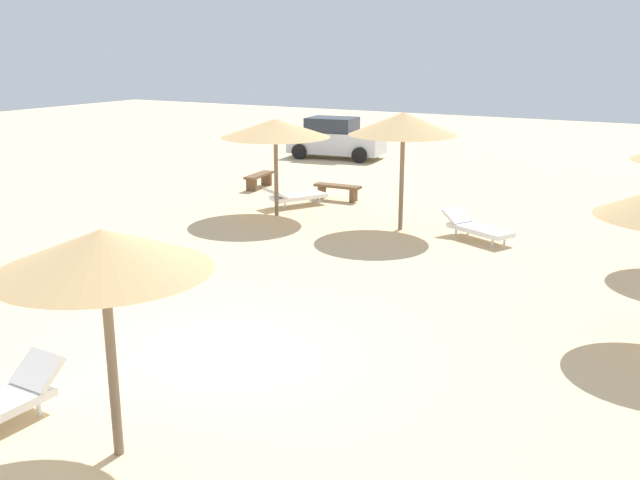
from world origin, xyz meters
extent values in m
plane|color=beige|center=(0.00, 0.00, 0.00)|extent=(80.00, 80.00, 0.00)
cylinder|color=#75604C|center=(0.53, -2.77, 1.19)|extent=(0.12, 0.12, 2.38)
cone|color=tan|center=(0.53, -2.77, 2.52)|extent=(2.45, 2.45, 0.48)
cylinder|color=#75604C|center=(-4.57, 8.53, 1.17)|extent=(0.12, 0.12, 2.33)
cone|color=tan|center=(-4.57, 8.53, 2.48)|extent=(3.05, 3.05, 0.50)
cylinder|color=#75604C|center=(-0.88, 8.82, 1.29)|extent=(0.12, 0.12, 2.59)
cone|color=tan|center=(-0.88, 8.82, 2.77)|extent=(2.81, 2.81, 0.57)
cube|color=white|center=(-1.24, -2.43, 0.52)|extent=(0.65, 0.49, 0.41)
cylinder|color=silver|center=(-1.46, -2.63, 0.11)|extent=(0.06, 0.06, 0.22)
cylinder|color=silver|center=(-1.02, -2.64, 0.11)|extent=(0.06, 0.06, 0.22)
cube|color=white|center=(-4.70, 9.95, 0.28)|extent=(1.38, 1.80, 0.12)
cube|color=white|center=(-5.08, 9.25, 0.46)|extent=(0.82, 0.77, 0.31)
cylinder|color=silver|center=(-4.79, 9.32, 0.11)|extent=(0.06, 0.06, 0.22)
cylinder|color=silver|center=(-5.18, 9.53, 0.11)|extent=(0.06, 0.06, 0.22)
cylinder|color=silver|center=(-4.22, 10.37, 0.11)|extent=(0.06, 0.06, 0.22)
cylinder|color=silver|center=(-4.60, 10.58, 0.11)|extent=(0.06, 0.06, 0.22)
cube|color=white|center=(1.30, 8.74, 0.28)|extent=(1.81, 1.30, 0.12)
cube|color=white|center=(0.57, 9.07, 0.48)|extent=(0.73, 0.80, 0.36)
cylinder|color=silver|center=(0.66, 8.79, 0.11)|extent=(0.06, 0.06, 0.22)
cylinder|color=silver|center=(0.85, 9.19, 0.11)|extent=(0.06, 0.06, 0.22)
cylinder|color=silver|center=(1.75, 8.28, 0.11)|extent=(0.06, 0.06, 0.22)
cylinder|color=silver|center=(1.94, 8.68, 0.11)|extent=(0.06, 0.06, 0.22)
cube|color=brown|center=(-4.06, 11.23, 0.45)|extent=(1.51, 0.46, 0.08)
cube|color=brown|center=(-4.61, 11.21, 0.21)|extent=(0.13, 0.36, 0.41)
cube|color=brown|center=(-3.51, 11.25, 0.21)|extent=(0.13, 0.36, 0.41)
cube|color=brown|center=(-7.29, 11.64, 0.45)|extent=(0.58, 1.54, 0.08)
cube|color=brown|center=(-7.23, 11.09, 0.21)|extent=(0.37, 0.16, 0.41)
cube|color=brown|center=(-7.36, 12.18, 0.21)|extent=(0.37, 0.16, 0.41)
cube|color=silver|center=(-8.23, 18.87, 0.67)|extent=(4.19, 2.23, 0.90)
cube|color=#262D38|center=(-8.43, 18.84, 1.42)|extent=(2.19, 1.82, 0.60)
cylinder|color=black|center=(-7.01, 19.92, 0.32)|extent=(0.66, 0.31, 0.64)
cylinder|color=black|center=(-6.77, 18.18, 0.32)|extent=(0.66, 0.31, 0.64)
cylinder|color=black|center=(-9.69, 19.56, 0.32)|extent=(0.66, 0.31, 0.64)
cylinder|color=black|center=(-9.45, 17.81, 0.32)|extent=(0.66, 0.31, 0.64)
camera|label=1|loc=(6.37, -8.18, 4.71)|focal=40.34mm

